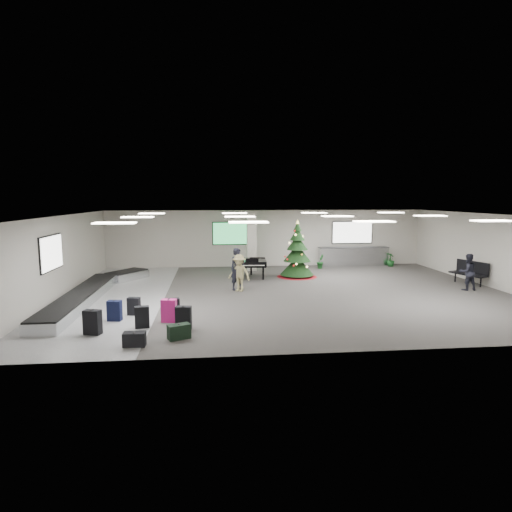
{
  "coord_description": "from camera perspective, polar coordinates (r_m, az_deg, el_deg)",
  "views": [
    {
      "loc": [
        -3.13,
        -17.11,
        3.88
      ],
      "look_at": [
        -1.24,
        1.0,
        1.4
      ],
      "focal_mm": 30.0,
      "sensor_mm": 36.0,
      "label": 1
    }
  ],
  "objects": [
    {
      "name": "bench",
      "position": [
        21.58,
        26.69,
        -1.84
      ],
      "size": [
        1.07,
        1.77,
        1.06
      ],
      "rotation": [
        0.0,
        0.0,
        0.32
      ],
      "color": "black",
      "rests_on": "ground"
    },
    {
      "name": "suitcase_3",
      "position": [
        14.5,
        -10.94,
        -6.71
      ],
      "size": [
        0.43,
        0.29,
        0.61
      ],
      "rotation": [
        0.0,
        0.0,
        0.2
      ],
      "color": "black",
      "rests_on": "ground"
    },
    {
      "name": "traveler_b",
      "position": [
        17.86,
        -2.25,
        -2.27
      ],
      "size": [
        1.15,
        1.04,
        1.55
      ],
      "primitive_type": "imported",
      "rotation": [
        0.0,
        0.0,
        -0.6
      ],
      "color": "#9C9160",
      "rests_on": "ground"
    },
    {
      "name": "black_duffel",
      "position": [
        11.9,
        -15.91,
        -10.63
      ],
      "size": [
        0.58,
        0.33,
        0.4
      ],
      "rotation": [
        0.0,
        0.0,
        -0.03
      ],
      "color": "black",
      "rests_on": "ground"
    },
    {
      "name": "suitcase_5",
      "position": [
        13.2,
        -20.97,
        -8.25
      ],
      "size": [
        0.53,
        0.39,
        0.73
      ],
      "rotation": [
        0.0,
        0.0,
        -0.29
      ],
      "color": "black",
      "rests_on": "ground"
    },
    {
      "name": "traveler_bench",
      "position": [
        20.15,
        26.37,
        -1.93
      ],
      "size": [
        0.76,
        0.59,
        1.56
      ],
      "primitive_type": "imported",
      "rotation": [
        0.0,
        0.0,
        3.15
      ],
      "color": "black",
      "rests_on": "ground"
    },
    {
      "name": "navy_suitcase",
      "position": [
        14.4,
        -18.34,
        -6.94
      ],
      "size": [
        0.46,
        0.31,
        0.68
      ],
      "rotation": [
        0.0,
        0.0,
        -0.15
      ],
      "color": "black",
      "rests_on": "ground"
    },
    {
      "name": "room_envelope",
      "position": [
        18.06,
        2.83,
        2.81
      ],
      "size": [
        18.02,
        14.02,
        3.21
      ],
      "color": "#B8B1A8",
      "rests_on": "ground"
    },
    {
      "name": "suitcase_0",
      "position": [
        13.41,
        -14.95,
        -7.87
      ],
      "size": [
        0.46,
        0.3,
        0.68
      ],
      "rotation": [
        0.0,
        0.0,
        0.16
      ],
      "color": "black",
      "rests_on": "ground"
    },
    {
      "name": "potted_plant_right",
      "position": [
        25.59,
        17.52,
        -0.47
      ],
      "size": [
        0.51,
        0.51,
        0.78
      ],
      "primitive_type": "imported",
      "rotation": [
        0.0,
        0.0,
        1.75
      ],
      "color": "#143F1B",
      "rests_on": "ground"
    },
    {
      "name": "green_duffel",
      "position": [
        12.22,
        -10.23,
        -9.89
      ],
      "size": [
        0.68,
        0.52,
        0.43
      ],
      "rotation": [
        0.0,
        0.0,
        0.41
      ],
      "color": "black",
      "rests_on": "ground"
    },
    {
      "name": "traveler_a",
      "position": [
        18.09,
        -2.47,
        -1.75
      ],
      "size": [
        0.77,
        0.65,
        1.8
      ],
      "primitive_type": "imported",
      "rotation": [
        0.0,
        0.0,
        0.39
      ],
      "color": "black",
      "rests_on": "ground"
    },
    {
      "name": "pink_suitcase",
      "position": [
        13.83,
        -11.53,
        -7.15
      ],
      "size": [
        0.5,
        0.33,
        0.74
      ],
      "rotation": [
        0.0,
        0.0,
        -0.15
      ],
      "color": "#D61C7E",
      "rests_on": "ground"
    },
    {
      "name": "christmas_tree",
      "position": [
        21.2,
        5.51,
        -0.19
      ],
      "size": [
        1.98,
        1.98,
        2.83
      ],
      "color": "maroon",
      "rests_on": "ground"
    },
    {
      "name": "suitcase_8",
      "position": [
        14.92,
        -15.97,
        -6.46
      ],
      "size": [
        0.44,
        0.3,
        0.61
      ],
      "rotation": [
        0.0,
        0.0,
        -0.19
      ],
      "color": "black",
      "rests_on": "ground"
    },
    {
      "name": "suitcase_1",
      "position": [
        12.96,
        -9.64,
        -8.15
      ],
      "size": [
        0.49,
        0.3,
        0.73
      ],
      "rotation": [
        0.0,
        0.0,
        -0.15
      ],
      "color": "black",
      "rests_on": "ground"
    },
    {
      "name": "grand_piano",
      "position": [
        20.95,
        -0.61,
        -0.9
      ],
      "size": [
        1.51,
        1.88,
        1.03
      ],
      "rotation": [
        0.0,
        0.0,
        -0.07
      ],
      "color": "black",
      "rests_on": "ground"
    },
    {
      "name": "ground",
      "position": [
        17.82,
        4.33,
        -4.85
      ],
      "size": [
        18.0,
        18.0,
        0.0
      ],
      "primitive_type": "plane",
      "color": "#393633",
      "rests_on": "ground"
    },
    {
      "name": "potted_plant_left",
      "position": [
        23.93,
        8.57,
        -0.71
      ],
      "size": [
        0.53,
        0.56,
        0.8
      ],
      "primitive_type": "imported",
      "rotation": [
        0.0,
        0.0,
        1.02
      ],
      "color": "#143F1B",
      "rests_on": "ground"
    },
    {
      "name": "baggage_carousel",
      "position": [
        18.05,
        -21.0,
        -4.5
      ],
      "size": [
        2.28,
        9.71,
        0.43
      ],
      "color": "silver",
      "rests_on": "ground"
    },
    {
      "name": "service_counter",
      "position": [
        25.34,
        12.83,
        -0.02
      ],
      "size": [
        4.05,
        0.65,
        1.08
      ],
      "color": "silver",
      "rests_on": "ground"
    }
  ]
}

